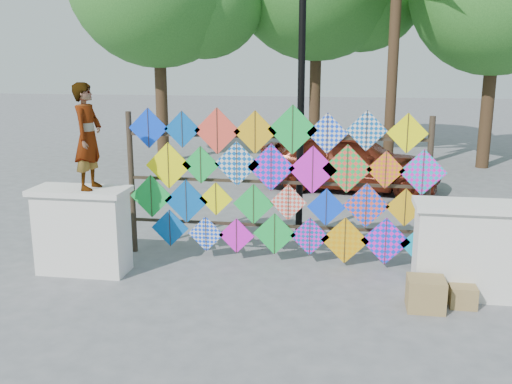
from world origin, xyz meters
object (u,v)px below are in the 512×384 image
(kite_rack, at_px, (280,185))
(lamppost, at_px, (301,84))
(vendor_woman, at_px, (88,136))
(sedan, at_px, (349,160))

(kite_rack, distance_m, lamppost, 1.95)
(kite_rack, relative_size, lamppost, 1.12)
(vendor_woman, distance_m, sedan, 7.28)
(kite_rack, bearing_deg, vendor_woman, -160.52)
(lamppost, bearing_deg, kite_rack, -98.69)
(vendor_woman, height_order, lamppost, lamppost)
(lamppost, bearing_deg, vendor_woman, -141.99)
(vendor_woman, xyz_separation_m, sedan, (3.68, 6.14, -1.31))
(kite_rack, height_order, sedan, kite_rack)
(kite_rack, distance_m, vendor_woman, 2.89)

